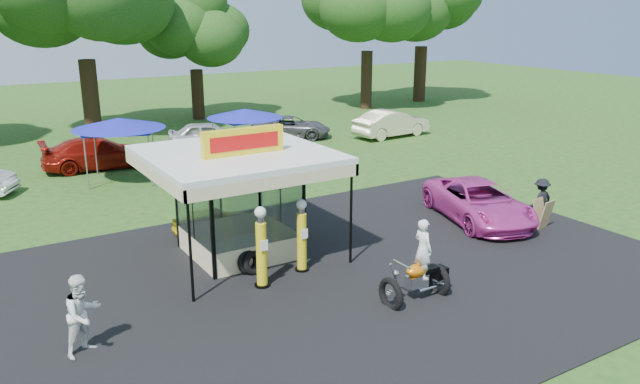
% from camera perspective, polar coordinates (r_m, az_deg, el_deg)
% --- Properties ---
extents(ground, '(120.00, 120.00, 0.00)m').
position_cam_1_polar(ground, '(17.38, 5.89, -9.58)').
color(ground, '#244816').
rests_on(ground, ground).
extents(asphalt_apron, '(20.00, 14.00, 0.04)m').
position_cam_1_polar(asphalt_apron, '(18.84, 2.17, -7.30)').
color(asphalt_apron, black).
rests_on(asphalt_apron, ground).
extents(gas_station_kiosk, '(5.40, 5.40, 4.18)m').
position_cam_1_polar(gas_station_kiosk, '(19.78, -7.45, -0.81)').
color(gas_station_kiosk, white).
rests_on(gas_station_kiosk, ground).
extents(gas_pump_left, '(0.45, 0.45, 2.40)m').
position_cam_1_polar(gas_pump_left, '(17.52, -5.38, -5.24)').
color(gas_pump_left, black).
rests_on(gas_pump_left, ground).
extents(gas_pump_right, '(0.42, 0.42, 2.26)m').
position_cam_1_polar(gas_pump_right, '(18.52, -1.68, -4.16)').
color(gas_pump_right, black).
rests_on(gas_pump_right, ground).
extents(motorcycle, '(1.98, 0.95, 2.36)m').
position_cam_1_polar(motorcycle, '(17.07, 9.12, -6.83)').
color(motorcycle, black).
rests_on(motorcycle, ground).
extents(spare_tires, '(0.90, 0.60, 0.75)m').
position_cam_1_polar(spare_tires, '(18.69, -6.30, -6.44)').
color(spare_tires, black).
rests_on(spare_tires, ground).
extents(a_frame_sign, '(0.65, 0.64, 1.09)m').
position_cam_1_polar(a_frame_sign, '(23.60, 19.70, -1.93)').
color(a_frame_sign, '#593819').
rests_on(a_frame_sign, ground).
extents(kiosk_car, '(2.82, 1.13, 0.96)m').
position_cam_1_polar(kiosk_car, '(22.12, -9.70, -2.59)').
color(kiosk_car, yellow).
rests_on(kiosk_car, ground).
extents(pink_sedan, '(3.86, 5.78, 1.47)m').
position_cam_1_polar(pink_sedan, '(23.78, 14.30, -0.87)').
color(pink_sedan, '#CF389D').
rests_on(pink_sedan, ground).
extents(spectator_west, '(1.17, 1.08, 1.92)m').
position_cam_1_polar(spectator_west, '(15.30, -20.85, -10.43)').
color(spectator_west, white).
rests_on(spectator_west, ground).
extents(spectator_east_a, '(1.05, 0.61, 1.60)m').
position_cam_1_polar(spectator_east_a, '(24.49, 19.55, -0.66)').
color(spectator_east_a, black).
rests_on(spectator_east_a, ground).
extents(bg_car_b, '(5.46, 2.49, 1.55)m').
position_cam_1_polar(bg_car_b, '(32.59, -19.58, 3.38)').
color(bg_car_b, maroon).
rests_on(bg_car_b, ground).
extents(bg_car_c, '(4.82, 3.23, 1.52)m').
position_cam_1_polar(bg_car_c, '(35.74, -10.14, 5.13)').
color(bg_car_c, '#B7B6BB').
rests_on(bg_car_c, ground).
extents(bg_car_d, '(5.22, 4.52, 1.33)m').
position_cam_1_polar(bg_car_d, '(38.23, -2.70, 5.95)').
color(bg_car_d, '#4C4C4E').
rests_on(bg_car_d, ground).
extents(bg_car_e, '(5.09, 2.07, 1.64)m').
position_cam_1_polar(bg_car_e, '(38.78, 6.56, 6.25)').
color(bg_car_e, beige).
rests_on(bg_car_e, ground).
extents(tent_west, '(4.14, 4.14, 2.89)m').
position_cam_1_polar(tent_west, '(29.62, -17.92, 5.95)').
color(tent_west, gray).
rests_on(tent_west, ground).
extents(tent_east, '(3.86, 3.86, 2.70)m').
position_cam_1_polar(tent_east, '(32.28, -6.90, 7.12)').
color(tent_east, gray).
rests_on(tent_east, ground).
extents(oak_far_d, '(8.14, 8.14, 9.69)m').
position_cam_1_polar(oak_far_d, '(45.29, -11.43, 14.30)').
color(oak_far_d, black).
rests_on(oak_far_d, ground).
extents(oak_far_e, '(10.39, 10.39, 12.37)m').
position_cam_1_polar(oak_far_e, '(49.50, 4.41, 16.72)').
color(oak_far_e, black).
rests_on(oak_far_e, ground).
extents(oak_far_f, '(10.31, 10.31, 12.42)m').
position_cam_1_polar(oak_far_f, '(54.18, 9.41, 16.60)').
color(oak_far_f, black).
rests_on(oak_far_f, ground).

